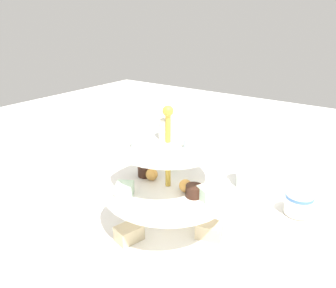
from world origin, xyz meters
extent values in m
plane|color=white|center=(0.00, 0.00, 0.00)|extent=(2.40, 2.40, 0.00)
cylinder|color=white|center=(0.00, 0.00, 0.01)|extent=(0.30, 0.30, 0.01)
cylinder|color=white|center=(0.00, 0.00, 0.09)|extent=(0.25, 0.25, 0.01)
cylinder|color=white|center=(0.00, 0.00, 0.18)|extent=(0.19, 0.19, 0.01)
cylinder|color=gold|center=(0.00, 0.00, 0.12)|extent=(0.01, 0.01, 0.25)
sphere|color=gold|center=(0.00, 0.00, 0.25)|extent=(0.02, 0.02, 0.02)
cube|color=#CCB78E|center=(0.01, -0.09, 0.03)|extent=(0.05, 0.06, 0.03)
cube|color=#CCB78E|center=(0.07, 0.05, 0.03)|extent=(0.06, 0.06, 0.03)
cube|color=#CCB78E|center=(-0.08, 0.03, 0.03)|extent=(0.06, 0.05, 0.03)
cylinder|color=#E5C660|center=(0.04, -0.03, 0.02)|extent=(0.04, 0.04, 0.01)
cylinder|color=#381E14|center=(0.01, 0.06, 0.11)|extent=(0.03, 0.03, 0.02)
cylinder|color=#381E14|center=(-0.01, -0.06, 0.11)|extent=(0.03, 0.03, 0.02)
cube|color=silver|center=(0.07, 0.04, 0.11)|extent=(0.03, 0.03, 0.02)
cube|color=silver|center=(-0.08, 0.04, 0.11)|extent=(0.04, 0.04, 0.02)
cube|color=silver|center=(0.00, -0.09, 0.11)|extent=(0.04, 0.04, 0.02)
sphere|color=gold|center=(0.00, 0.04, 0.11)|extent=(0.02, 0.02, 0.02)
sphere|color=gold|center=(0.00, -0.04, 0.11)|extent=(0.02, 0.02, 0.02)
cylinder|color=silver|center=(0.00, -0.05, 0.20)|extent=(0.03, 0.03, 0.02)
cylinder|color=silver|center=(0.04, 0.03, 0.20)|extent=(0.03, 0.03, 0.02)
cylinder|color=silver|center=(-0.05, 0.02, 0.20)|extent=(0.03, 0.03, 0.02)
cylinder|color=white|center=(0.01, 0.01, 0.21)|extent=(0.04, 0.04, 0.04)
cube|color=silver|center=(-0.04, -0.03, 0.19)|extent=(0.09, 0.04, 0.00)
cube|color=silver|center=(0.04, -0.03, 0.19)|extent=(0.08, 0.05, 0.00)
cylinder|color=silver|center=(0.26, -0.06, 0.04)|extent=(0.06, 0.06, 0.08)
cylinder|color=white|center=(0.20, -0.20, 0.00)|extent=(0.09, 0.09, 0.01)
cylinder|color=white|center=(0.20, -0.20, 0.03)|extent=(0.06, 0.06, 0.04)
cylinder|color=#4772B2|center=(0.20, -0.20, 0.05)|extent=(0.06, 0.06, 0.01)
cube|color=silver|center=(-0.19, 0.26, 0.00)|extent=(0.15, 0.10, 0.00)
camera|label=1|loc=(-0.45, -0.32, 0.40)|focal=34.77mm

